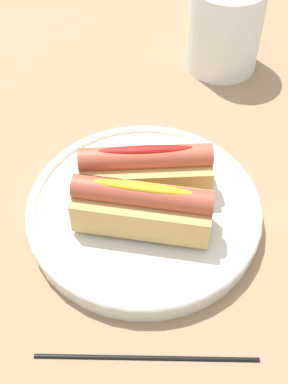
{
  "coord_description": "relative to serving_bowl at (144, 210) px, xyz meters",
  "views": [
    {
      "loc": [
        0.07,
        -0.37,
        0.49
      ],
      "look_at": [
        0.03,
        0.01,
        0.05
      ],
      "focal_mm": 48.59,
      "sensor_mm": 36.0,
      "label": 1
    }
  ],
  "objects": [
    {
      "name": "hotdog_front",
      "position": [
        0.0,
        -0.03,
        0.04
      ],
      "size": [
        0.15,
        0.06,
        0.06
      ],
      "color": "tan",
      "rests_on": "serving_bowl"
    },
    {
      "name": "hotdog_back",
      "position": [
        -0.0,
        0.03,
        0.04
      ],
      "size": [
        0.16,
        0.07,
        0.06
      ],
      "color": "tan",
      "rests_on": "serving_bowl"
    },
    {
      "name": "ground_plane",
      "position": [
        -0.03,
        -0.01,
        -0.02
      ],
      "size": [
        2.4,
        2.4,
        0.0
      ],
      "primitive_type": "plane",
      "color": "#9E7A56"
    },
    {
      "name": "paper_towel_roll",
      "position": [
        0.09,
        0.32,
        0.05
      ],
      "size": [
        0.11,
        0.11,
        0.13
      ],
      "color": "white",
      "rests_on": "ground_plane"
    },
    {
      "name": "chopstick_near",
      "position": [
        0.02,
        -0.17,
        -0.01
      ],
      "size": [
        0.22,
        0.02,
        0.01
      ],
      "primitive_type": "cylinder",
      "rotation": [
        0.0,
        1.57,
        0.08
      ],
      "color": "black",
      "rests_on": "ground_plane"
    },
    {
      "name": "serving_bowl",
      "position": [
        0.0,
        0.0,
        0.0
      ],
      "size": [
        0.27,
        0.27,
        0.03
      ],
      "color": "silver",
      "rests_on": "ground_plane"
    }
  ]
}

